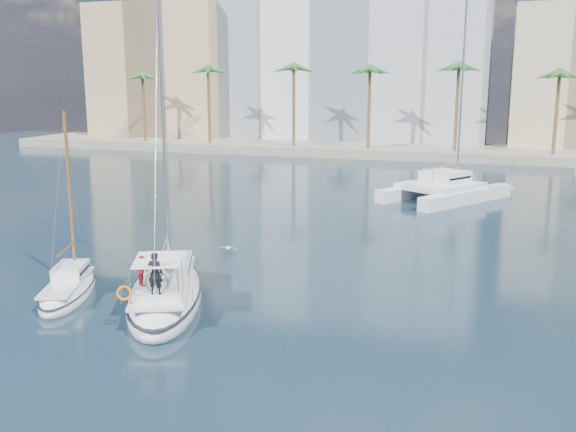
% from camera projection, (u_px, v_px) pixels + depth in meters
% --- Properties ---
extents(ground, '(160.00, 160.00, 0.00)m').
position_uv_depth(ground, '(262.00, 294.00, 31.27)').
color(ground, black).
rests_on(ground, ground).
extents(quay, '(120.00, 14.00, 1.20)m').
position_uv_depth(quay, '(415.00, 151.00, 87.91)').
color(quay, gray).
rests_on(quay, ground).
extents(building_modern, '(42.00, 16.00, 28.00)m').
position_uv_depth(building_modern, '(350.00, 55.00, 99.88)').
color(building_modern, silver).
rests_on(building_modern, ground).
extents(building_tan_left, '(22.00, 14.00, 22.00)m').
position_uv_depth(building_tan_left, '(167.00, 74.00, 105.79)').
color(building_tan_left, tan).
rests_on(building_tan_left, ground).
extents(palm_left, '(3.60, 3.60, 12.30)m').
position_uv_depth(palm_left, '(176.00, 79.00, 92.37)').
color(palm_left, brown).
rests_on(palm_left, ground).
extents(palm_centre, '(3.60, 3.60, 12.30)m').
position_uv_depth(palm_centre, '(414.00, 79.00, 82.16)').
color(palm_centre, brown).
rests_on(palm_centre, ground).
extents(main_sloop, '(7.21, 10.98, 15.61)m').
position_uv_depth(main_sloop, '(165.00, 293.00, 29.92)').
color(main_sloop, white).
rests_on(main_sloop, ground).
extents(small_sloop, '(4.16, 6.77, 9.30)m').
position_uv_depth(small_sloop, '(69.00, 289.00, 30.81)').
color(small_sloop, white).
rests_on(small_sloop, ground).
extents(catamaran, '(11.01, 12.80, 16.84)m').
position_uv_depth(catamaran, '(444.00, 187.00, 55.45)').
color(catamaran, white).
rests_on(catamaran, ground).
extents(seagull, '(1.12, 0.48, 0.21)m').
position_uv_depth(seagull, '(228.00, 248.00, 38.35)').
color(seagull, silver).
rests_on(seagull, ground).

